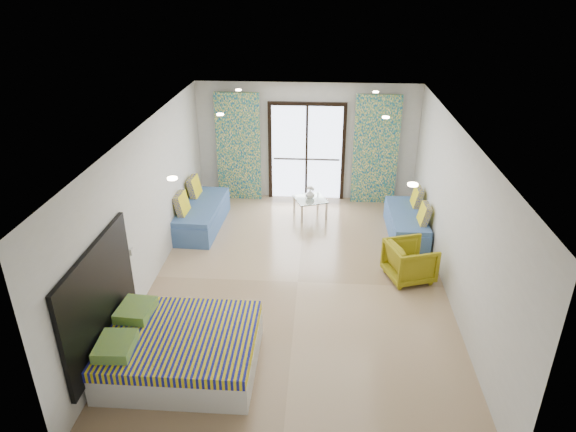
# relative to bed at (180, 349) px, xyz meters

# --- Properties ---
(floor) EXTENTS (5.00, 7.50, 0.01)m
(floor) POSITION_rel_bed_xyz_m (1.48, 2.20, -0.29)
(floor) COLOR #927657
(floor) RESTS_ON ground
(ceiling) EXTENTS (5.00, 7.50, 0.01)m
(ceiling) POSITION_rel_bed_xyz_m (1.48, 2.20, 2.41)
(ceiling) COLOR silver
(ceiling) RESTS_ON ground
(wall_back) EXTENTS (5.00, 0.01, 2.70)m
(wall_back) POSITION_rel_bed_xyz_m (1.48, 5.95, 1.06)
(wall_back) COLOR silver
(wall_back) RESTS_ON ground
(wall_front) EXTENTS (5.00, 0.01, 2.70)m
(wall_front) POSITION_rel_bed_xyz_m (1.48, -1.55, 1.06)
(wall_front) COLOR silver
(wall_front) RESTS_ON ground
(wall_left) EXTENTS (0.01, 7.50, 2.70)m
(wall_left) POSITION_rel_bed_xyz_m (-1.02, 2.20, 1.06)
(wall_left) COLOR silver
(wall_left) RESTS_ON ground
(wall_right) EXTENTS (0.01, 7.50, 2.70)m
(wall_right) POSITION_rel_bed_xyz_m (3.98, 2.20, 1.06)
(wall_right) COLOR silver
(wall_right) RESTS_ON ground
(balcony_door) EXTENTS (1.76, 0.08, 2.28)m
(balcony_door) POSITION_rel_bed_xyz_m (1.48, 5.92, 0.97)
(balcony_door) COLOR black
(balcony_door) RESTS_ON floor
(balcony_rail) EXTENTS (1.52, 0.03, 0.04)m
(balcony_rail) POSITION_rel_bed_xyz_m (1.48, 5.93, 0.66)
(balcony_rail) COLOR #595451
(balcony_rail) RESTS_ON balcony_door
(curtain_left) EXTENTS (1.00, 0.10, 2.50)m
(curtain_left) POSITION_rel_bed_xyz_m (-0.07, 5.77, 0.96)
(curtain_left) COLOR white
(curtain_left) RESTS_ON floor
(curtain_right) EXTENTS (1.00, 0.10, 2.50)m
(curtain_right) POSITION_rel_bed_xyz_m (3.03, 5.77, 0.96)
(curtain_right) COLOR white
(curtain_right) RESTS_ON floor
(downlight_a) EXTENTS (0.12, 0.12, 0.02)m
(downlight_a) POSITION_rel_bed_xyz_m (0.08, 0.20, 2.38)
(downlight_a) COLOR #FFE0B2
(downlight_a) RESTS_ON ceiling
(downlight_b) EXTENTS (0.12, 0.12, 0.02)m
(downlight_b) POSITION_rel_bed_xyz_m (2.88, 0.20, 2.38)
(downlight_b) COLOR #FFE0B2
(downlight_b) RESTS_ON ceiling
(downlight_c) EXTENTS (0.12, 0.12, 0.02)m
(downlight_c) POSITION_rel_bed_xyz_m (0.08, 3.20, 2.38)
(downlight_c) COLOR #FFE0B2
(downlight_c) RESTS_ON ceiling
(downlight_d) EXTENTS (0.12, 0.12, 0.02)m
(downlight_d) POSITION_rel_bed_xyz_m (2.88, 3.20, 2.38)
(downlight_d) COLOR #FFE0B2
(downlight_d) RESTS_ON ceiling
(downlight_e) EXTENTS (0.12, 0.12, 0.02)m
(downlight_e) POSITION_rel_bed_xyz_m (0.08, 5.20, 2.38)
(downlight_e) COLOR #FFE0B2
(downlight_e) RESTS_ON ceiling
(downlight_f) EXTENTS (0.12, 0.12, 0.02)m
(downlight_f) POSITION_rel_bed_xyz_m (2.88, 5.20, 2.38)
(downlight_f) COLOR #FFE0B2
(downlight_f) RESTS_ON ceiling
(headboard) EXTENTS (0.06, 2.10, 1.50)m
(headboard) POSITION_rel_bed_xyz_m (-0.98, 0.00, 0.76)
(headboard) COLOR black
(headboard) RESTS_ON floor
(switch_plate) EXTENTS (0.02, 0.10, 0.10)m
(switch_plate) POSITION_rel_bed_xyz_m (-0.99, 1.25, 0.76)
(switch_plate) COLOR silver
(switch_plate) RESTS_ON wall_left
(bed) EXTENTS (2.00, 1.63, 0.69)m
(bed) POSITION_rel_bed_xyz_m (0.00, 0.00, 0.00)
(bed) COLOR silver
(bed) RESTS_ON floor
(daybed_left) EXTENTS (0.83, 1.95, 0.95)m
(daybed_left) POSITION_rel_bed_xyz_m (-0.64, 4.18, 0.01)
(daybed_left) COLOR #41639B
(daybed_left) RESTS_ON floor
(daybed_right) EXTENTS (0.71, 1.76, 0.86)m
(daybed_right) POSITION_rel_bed_xyz_m (3.59, 4.13, -0.02)
(daybed_right) COLOR #41639B
(daybed_right) RESTS_ON floor
(coffee_table) EXTENTS (0.82, 0.82, 0.73)m
(coffee_table) POSITION_rel_bed_xyz_m (1.61, 4.87, 0.09)
(coffee_table) COLOR silver
(coffee_table) RESTS_ON floor
(vase) EXTENTS (0.20, 0.21, 0.20)m
(vase) POSITION_rel_bed_xyz_m (1.60, 4.90, 0.23)
(vase) COLOR white
(vase) RESTS_ON coffee_table
(armchair) EXTENTS (0.89, 0.92, 0.76)m
(armchair) POSITION_rel_bed_xyz_m (3.40, 2.46, 0.09)
(armchair) COLOR olive
(armchair) RESTS_ON floor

